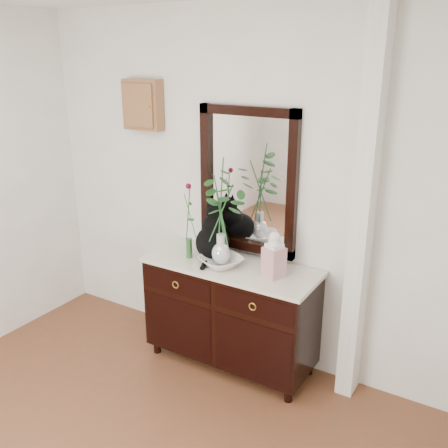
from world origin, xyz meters
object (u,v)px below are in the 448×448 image
Objects in this scene: sideboard at (231,309)px; cat at (212,232)px; lotus_bowl at (221,262)px; ginger_jar at (274,254)px.

sideboard is 3.23× the size of cat.
lotus_bowl is at bearing -59.50° from cat.
cat is 1.19× the size of ginger_jar.
cat reaches higher than sideboard.
cat is at bearing 163.78° from sideboard.
sideboard is at bearing -36.96° from cat.
sideboard is at bearing 176.55° from ginger_jar.
lotus_bowl is at bearing -127.37° from sideboard.
cat is 0.57m from ginger_jar.
ginger_jar reaches higher than lotus_bowl.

